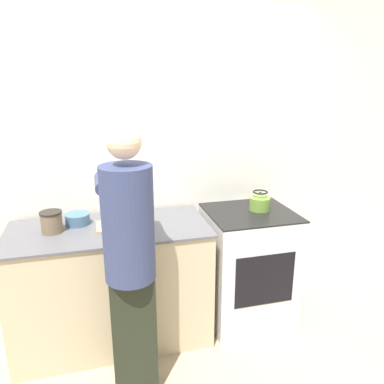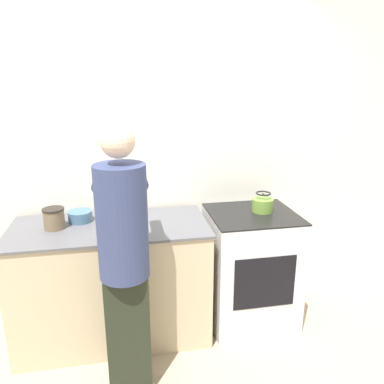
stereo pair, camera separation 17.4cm
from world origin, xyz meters
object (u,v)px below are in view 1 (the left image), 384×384
object	(u,v)px
person	(130,257)
kettle	(260,202)
cutting_board	(120,225)
canister_jar	(52,222)
knife	(125,223)
oven	(248,266)
bowl_prep	(78,219)

from	to	relation	value
person	kettle	bearing A→B (deg)	27.79
person	cutting_board	bearing A→B (deg)	91.79
kettle	canister_jar	bearing A→B (deg)	179.81
person	canister_jar	world-z (taller)	person
knife	canister_jar	world-z (taller)	canister_jar
canister_jar	kettle	bearing A→B (deg)	-0.19
kettle	canister_jar	distance (m)	1.55
oven	bowl_prep	size ratio (longest dim) A/B	5.35
knife	canister_jar	bearing A→B (deg)	165.63
oven	bowl_prep	bearing A→B (deg)	173.60
kettle	bowl_prep	bearing A→B (deg)	175.18
person	knife	xyz separation A→B (m)	(0.02, 0.57, -0.01)
knife	canister_jar	xyz separation A→B (m)	(-0.50, 0.00, 0.05)
oven	person	world-z (taller)	person
person	bowl_prep	xyz separation A→B (m)	(-0.31, 0.69, 0.01)
person	cutting_board	world-z (taller)	person
kettle	bowl_prep	size ratio (longest dim) A/B	0.94
person	knife	distance (m)	0.57
kettle	cutting_board	bearing A→B (deg)	-179.41
oven	canister_jar	xyz separation A→B (m)	(-1.46, 0.03, 0.52)
cutting_board	bowl_prep	size ratio (longest dim) A/B	1.87
oven	person	xyz separation A→B (m)	(-0.99, -0.54, 0.47)
oven	canister_jar	size ratio (longest dim) A/B	6.21
cutting_board	bowl_prep	xyz separation A→B (m)	(-0.29, 0.13, 0.03)
canister_jar	cutting_board	bearing A→B (deg)	-2.05
bowl_prep	canister_jar	size ratio (longest dim) A/B	1.16
oven	kettle	size ratio (longest dim) A/B	5.70
oven	person	distance (m)	1.22
knife	oven	bearing A→B (deg)	-16.20
oven	kettle	xyz separation A→B (m)	(0.09, 0.03, 0.53)
oven	person	bearing A→B (deg)	-151.41
bowl_prep	cutting_board	bearing A→B (deg)	-23.79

